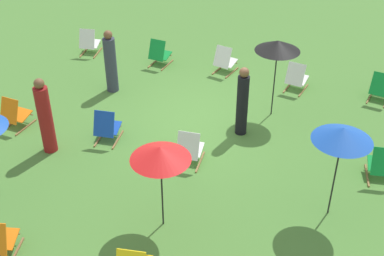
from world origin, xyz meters
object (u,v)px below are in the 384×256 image
(deckchair_7, at_px, (89,43))
(deckchair_5, at_px, (225,61))
(deckchair_1, at_px, (107,127))
(umbrella_0, at_px, (343,134))
(deckchair_0, at_px, (190,149))
(deckchair_9, at_px, (381,88))
(person_2, at_px, (45,117))
(person_1, at_px, (111,63))
(umbrella_1, at_px, (160,153))
(deckchair_8, at_px, (15,114))
(deckchair_12, at_px, (381,165))
(umbrella_2, at_px, (278,46))
(person_0, at_px, (242,102))
(deckchair_11, at_px, (159,54))
(deckchair_13, at_px, (296,78))

(deckchair_7, bearing_deg, deckchair_5, 173.62)
(deckchair_1, relative_size, umbrella_0, 0.42)
(deckchair_0, xyz_separation_m, deckchair_9, (-4.06, -3.94, 0.00))
(deckchair_1, distance_m, person_2, 1.40)
(person_1, bearing_deg, person_2, -12.66)
(deckchair_0, distance_m, umbrella_1, 2.35)
(deckchair_5, bearing_deg, deckchair_0, 109.06)
(deckchair_8, distance_m, deckchair_12, 8.43)
(deckchair_7, bearing_deg, umbrella_2, 156.14)
(umbrella_0, relative_size, person_0, 1.15)
(umbrella_1, distance_m, person_2, 3.68)
(deckchair_11, relative_size, deckchair_12, 1.00)
(deckchair_12, bearing_deg, deckchair_8, -3.19)
(umbrella_0, height_order, person_1, umbrella_0)
(deckchair_7, height_order, deckchair_13, same)
(deckchair_5, xyz_separation_m, deckchair_7, (4.29, -0.12, 0.00))
(umbrella_2, relative_size, person_2, 1.10)
(deckchair_0, distance_m, person_2, 3.25)
(deckchair_7, height_order, person_1, person_1)
(deckchair_8, bearing_deg, umbrella_0, -179.61)
(person_1, bearing_deg, deckchair_11, 149.78)
(deckchair_5, relative_size, deckchair_13, 1.02)
(deckchair_1, distance_m, person_0, 3.18)
(deckchair_13, bearing_deg, person_1, 28.79)
(deckchair_5, relative_size, deckchair_11, 1.04)
(deckchair_8, distance_m, person_0, 5.45)
(deckchair_12, height_order, umbrella_0, umbrella_0)
(deckchair_12, relative_size, person_1, 0.48)
(deckchair_5, bearing_deg, umbrella_0, 137.87)
(deckchair_11, relative_size, umbrella_0, 0.42)
(deckchair_7, bearing_deg, person_2, 100.09)
(deckchair_11, height_order, deckchair_12, same)
(deckchair_13, height_order, person_0, person_0)
(person_2, bearing_deg, person_1, -110.99)
(deckchair_5, bearing_deg, umbrella_1, 108.53)
(deckchair_7, xyz_separation_m, deckchair_13, (-6.39, 0.63, 0.00))
(deckchair_12, distance_m, person_1, 7.22)
(person_0, distance_m, person_2, 4.44)
(deckchair_11, height_order, umbrella_1, umbrella_1)
(deckchair_11, bearing_deg, deckchair_0, 125.76)
(deckchair_7, bearing_deg, person_1, 124.15)
(person_0, bearing_deg, deckchair_13, 170.36)
(umbrella_0, xyz_separation_m, umbrella_1, (2.99, 1.14, -0.19))
(deckchair_11, xyz_separation_m, person_0, (-3.01, 2.91, 0.47))
(deckchair_11, height_order, deckchair_13, same)
(deckchair_7, height_order, deckchair_9, same)
(umbrella_1, bearing_deg, deckchair_0, -89.03)
(deckchair_0, bearing_deg, person_1, -42.40)
(deckchair_0, height_order, deckchair_13, same)
(person_0, height_order, person_1, person_1)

